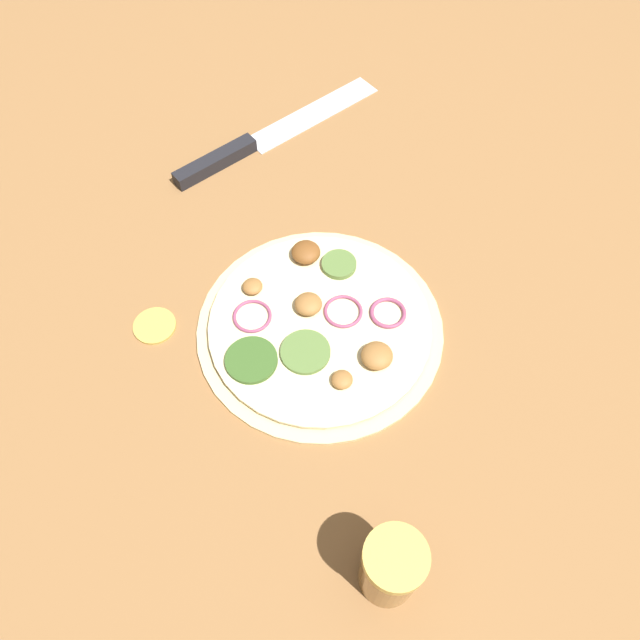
# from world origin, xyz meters

# --- Properties ---
(ground_plane) EXTENTS (3.00, 3.00, 0.00)m
(ground_plane) POSITION_xyz_m (0.00, 0.00, 0.00)
(ground_plane) COLOR olive
(pizza) EXTENTS (0.27, 0.27, 0.03)m
(pizza) POSITION_xyz_m (0.00, -0.00, 0.01)
(pizza) COLOR beige
(pizza) RESTS_ON ground_plane
(knife) EXTENTS (0.14, 0.32, 0.02)m
(knife) POSITION_xyz_m (0.23, -0.19, 0.01)
(knife) COLOR silver
(knife) RESTS_ON ground_plane
(spice_jar) EXTENTS (0.05, 0.05, 0.09)m
(spice_jar) POSITION_xyz_m (-0.18, 0.19, 0.04)
(spice_jar) COLOR olive
(spice_jar) RESTS_ON ground_plane
(loose_cap) EXTENTS (0.05, 0.05, 0.01)m
(loose_cap) POSITION_xyz_m (0.16, 0.09, 0.00)
(loose_cap) COLOR gold
(loose_cap) RESTS_ON ground_plane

